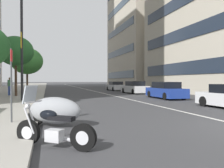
{
  "coord_description": "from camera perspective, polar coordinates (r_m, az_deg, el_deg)",
  "views": [
    {
      "loc": [
        -5.7,
        6.59,
        1.59
      ],
      "look_at": [
        11.83,
        1.5,
        1.29
      ],
      "focal_mm": 35.74,
      "sensor_mm": 36.0,
      "label": 1
    }
  ],
  "objects": [
    {
      "name": "car_far_down_avenue",
      "position": [
        20.09,
        13.56,
        -1.69
      ],
      "size": [
        4.62,
        1.95,
        1.45
      ],
      "rotation": [
        0.0,
        0.0,
        -0.02
      ],
      "color": "navy",
      "rests_on": "ground"
    },
    {
      "name": "street_tree_by_lamp_post",
      "position": [
        22.6,
        -23.42,
        7.72
      ],
      "size": [
        3.19,
        3.19,
        5.51
      ],
      "color": "#473323",
      "rests_on": "sidewalk_right_plaza"
    },
    {
      "name": "motorcycle_nearest_camera",
      "position": [
        5.55,
        -14.85,
        -11.14
      ],
      "size": [
        1.33,
        1.8,
        1.47
      ],
      "rotation": [
        0.0,
        0.0,
        0.95
      ],
      "color": "black",
      "rests_on": "ground"
    },
    {
      "name": "motorcycle_by_sign_pole",
      "position": [
        7.95,
        -14.54,
        -6.6
      ],
      "size": [
        1.73,
        2.04,
        1.02
      ],
      "rotation": [
        0.0,
        0.0,
        0.98
      ],
      "color": "gray",
      "rests_on": "ground"
    },
    {
      "name": "street_tree_far_plaza",
      "position": [
        28.43,
        -20.9,
        5.49
      ],
      "size": [
        3.67,
        3.67,
        5.29
      ],
      "color": "#473323",
      "rests_on": "sidewalk_right_plaza"
    },
    {
      "name": "parking_sign_by_curb",
      "position": [
        8.39,
        -24.35,
        1.42
      ],
      "size": [
        0.32,
        0.06,
        2.54
      ],
      "color": "#47494C",
      "rests_on": "sidewalk_right_plaza"
    },
    {
      "name": "office_tower_far_left_down_avenue",
      "position": [
        55.75,
        10.34,
        17.66
      ],
      "size": [
        19.95,
        16.69,
        35.28
      ],
      "color": "beige",
      "rests_on": "ground"
    },
    {
      "name": "car_lead_in_lane",
      "position": [
        27.27,
        5.82,
        -0.96
      ],
      "size": [
        4.68,
        2.02,
        1.49
      ],
      "rotation": [
        0.0,
        0.0,
        0.04
      ],
      "color": "silver",
      "rests_on": "ground"
    },
    {
      "name": "pedestrian_on_plaza",
      "position": [
        23.54,
        -24.65,
        -0.52
      ],
      "size": [
        0.36,
        0.46,
        1.73
      ],
      "rotation": [
        0.0,
        0.0,
        3.42
      ],
      "color": "#33478C",
      "rests_on": "sidewalk_right_plaza"
    },
    {
      "name": "sidewalk_right_plaza",
      "position": [
        36.13,
        -24.69,
        -1.55
      ],
      "size": [
        160.0,
        10.02,
        0.15
      ],
      "primitive_type": "cube",
      "color": "#A39E93",
      "rests_on": "ground"
    },
    {
      "name": "street_lamp_with_banners",
      "position": [
        17.65,
        -20.99,
        13.65
      ],
      "size": [
        1.26,
        2.54,
        9.14
      ],
      "color": "#232326",
      "rests_on": "sidewalk_right_plaza"
    },
    {
      "name": "car_approaching_light",
      "position": [
        34.59,
        0.89,
        -0.61
      ],
      "size": [
        4.39,
        1.94,
        1.4
      ],
      "rotation": [
        0.0,
        0.0,
        0.03
      ],
      "color": "#B7B7BC",
      "rests_on": "ground"
    },
    {
      "name": "lane_centre_stripe",
      "position": [
        41.26,
        -6.99,
        -1.27
      ],
      "size": [
        110.0,
        0.16,
        0.01
      ],
      "primitive_type": "cube",
      "color": "silver",
      "rests_on": "ground"
    }
  ]
}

